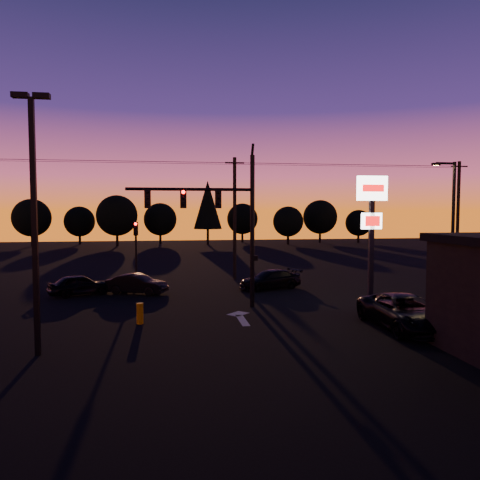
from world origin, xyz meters
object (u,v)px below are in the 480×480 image
object	(u,v)px
pylon_sign	(372,215)
traffic_signal_mast	(222,214)
suv_parked	(405,312)
car_left	(80,285)
secondary_signal	(136,244)
car_right	(270,279)
bollard	(140,313)
streetlight	(452,222)
parking_lot_light	(34,206)
car_mid	(137,284)

from	to	relation	value
pylon_sign	traffic_signal_mast	bearing A→B (deg)	160.64
traffic_signal_mast	suv_parked	bearing A→B (deg)	-37.90
pylon_sign	suv_parked	world-z (taller)	pylon_sign
car_left	suv_parked	xyz separation A→B (m)	(15.33, -10.61, 0.10)
secondary_signal	car_right	bearing A→B (deg)	-13.37
pylon_sign	bollard	xyz separation A→B (m)	(-11.18, -0.41, -4.44)
traffic_signal_mast	bollard	world-z (taller)	traffic_signal_mast
streetlight	parking_lot_light	bearing A→B (deg)	-158.35
car_right	bollard	bearing A→B (deg)	-62.61
traffic_signal_mast	bollard	xyz separation A→B (m)	(-4.09, -2.91, -4.47)
secondary_signal	streetlight	bearing A→B (deg)	-17.56
streetlight	car_left	xyz separation A→B (m)	(-22.07, 3.44, -3.79)
bollard	suv_parked	size ratio (longest dim) A/B	0.18
traffic_signal_mast	secondary_signal	distance (m)	9.19
pylon_sign	streetlight	distance (m)	8.00
car_mid	car_right	xyz separation A→B (m)	(8.48, 0.56, 0.00)
traffic_signal_mast	parking_lot_light	xyz separation A→B (m)	(-7.40, -6.99, 0.33)
bollard	car_right	size ratio (longest dim) A/B	0.22
car_left	suv_parked	size ratio (longest dim) A/B	0.70
car_right	car_left	bearing A→B (deg)	-106.96
bollard	suv_parked	xyz separation A→B (m)	(11.36, -2.75, 0.27)
secondary_signal	car_mid	distance (m)	3.46
streetlight	car_mid	bearing A→B (deg)	169.82
secondary_signal	traffic_signal_mast	bearing A→B (deg)	-56.81
parking_lot_light	car_left	xyz separation A→B (m)	(-0.66, 11.94, -4.64)
parking_lot_light	streetlight	distance (m)	23.05
suv_parked	pylon_sign	bearing A→B (deg)	92.11
streetlight	pylon_sign	bearing A→B (deg)	-149.92
pylon_sign	suv_parked	xyz separation A→B (m)	(0.17, -3.17, -4.18)
traffic_signal_mast	car_mid	bearing A→B (deg)	134.02
suv_parked	streetlight	bearing A→B (deg)	45.76
traffic_signal_mast	car_right	bearing A→B (deg)	55.18
streetlight	car_mid	size ratio (longest dim) A/B	2.17
parking_lot_light	suv_parked	size ratio (longest dim) A/B	1.72
parking_lot_light	suv_parked	world-z (taller)	parking_lot_light
traffic_signal_mast	bollard	distance (m)	6.71
streetlight	car_mid	world-z (taller)	streetlight
traffic_signal_mast	car_right	xyz separation A→B (m)	(3.78, 5.43, -4.32)
parking_lot_light	bollard	world-z (taller)	parking_lot_light
traffic_signal_mast	car_left	bearing A→B (deg)	148.45
traffic_signal_mast	bollard	size ratio (longest dim) A/B	9.11
traffic_signal_mast	car_mid	xyz separation A→B (m)	(-4.71, 4.87, -4.33)
pylon_sign	car_mid	size ratio (longest dim) A/B	1.84
pylon_sign	suv_parked	size ratio (longest dim) A/B	1.28
pylon_sign	car_left	distance (m)	17.42
secondary_signal	car_left	xyz separation A→B (m)	(-3.16, -2.55, -2.23)
streetlight	bollard	xyz separation A→B (m)	(-18.09, -4.42, -3.95)
pylon_sign	car_right	xyz separation A→B (m)	(-3.32, 7.93, -4.30)
parking_lot_light	suv_parked	bearing A→B (deg)	5.18
secondary_signal	car_right	xyz separation A→B (m)	(8.68, -2.06, -2.25)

